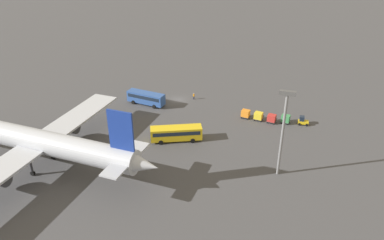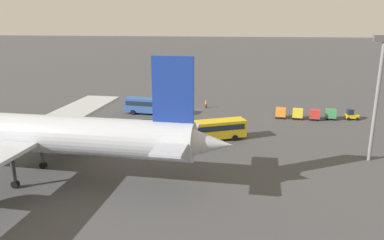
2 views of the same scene
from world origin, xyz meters
name	(u,v)px [view 2 (image 2 of 2)]	position (x,y,z in m)	size (l,w,h in m)	color
ground_plane	(187,109)	(0.00, 0.00, 0.00)	(600.00, 600.00, 0.00)	#424244
airplane	(13,133)	(16.27, 37.42, 5.77)	(54.01, 47.07, 15.36)	#B2B7C1
shuttle_bus_near	(150,105)	(6.98, 5.03, 1.96)	(10.46, 4.06, 3.27)	#2D5199
shuttle_bus_far	(212,129)	(-6.74, 20.29, 1.92)	(11.30, 6.99, 3.21)	gold
baggage_tug	(351,115)	(-32.81, 4.53, 0.94)	(2.48, 1.76, 2.10)	gold
worker_person	(206,104)	(-4.06, -1.68, 0.87)	(0.38, 0.38, 1.74)	#1E1E2D
cargo_cart_green	(331,114)	(-28.86, 5.07, 1.19)	(2.24, 1.97, 2.06)	#38383D
cargo_cart_red	(315,114)	(-25.68, 5.83, 1.19)	(2.24, 1.97, 2.06)	#38383D
cargo_cart_yellow	(298,113)	(-22.50, 5.50, 1.19)	(2.24, 1.97, 2.06)	#38383D
cargo_cart_orange	(281,112)	(-19.32, 5.18, 1.19)	(2.24, 1.97, 2.06)	#38383D
light_pole	(379,86)	(-29.17, 26.33, 10.50)	(2.80, 0.70, 17.05)	slate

